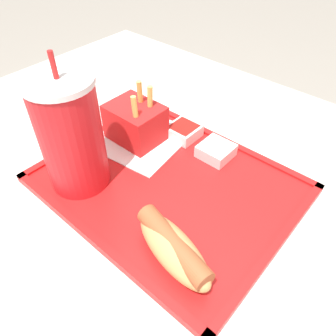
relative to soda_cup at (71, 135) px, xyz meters
The scene contains 8 objects.
dining_table 0.46m from the soda_cup, 147.04° to the right, with size 1.06×0.90×0.71m.
food_tray 0.17m from the soda_cup, 141.32° to the right, with size 0.38×0.30×0.01m.
paper_napkin 0.16m from the soda_cup, 82.21° to the right, with size 0.20×0.17×0.00m.
soda_cup is the anchor object (origin of this frame).
hot_dog_far 0.21m from the soda_cup, behind, with size 0.14×0.08×0.05m.
fries_carton 0.14m from the soda_cup, 85.79° to the right, with size 0.09×0.07×0.11m.
sauce_cup_mayo 0.24m from the soda_cup, 124.00° to the right, with size 0.05×0.05×0.02m.
sauce_cup_ketchup 0.22m from the soda_cup, 104.43° to the right, with size 0.05×0.05×0.02m.
Camera 1 is at (-0.26, 0.25, 1.08)m, focal length 35.00 mm.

